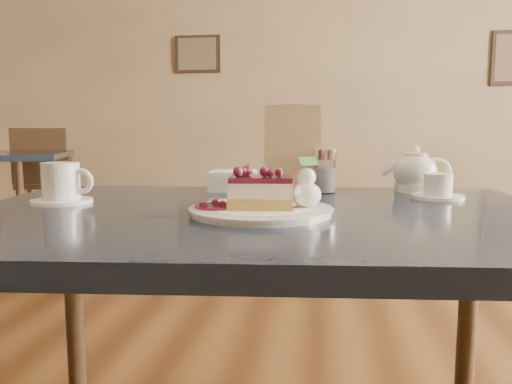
# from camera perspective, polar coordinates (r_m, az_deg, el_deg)

# --- Properties ---
(main_table) EXTENTS (1.22, 0.86, 0.73)m
(main_table) POSITION_cam_1_polar(r_m,az_deg,el_deg) (0.97, 0.69, -6.51)
(main_table) COLOR black
(main_table) RESTS_ON ground
(dessert_plate) EXTENTS (0.25, 0.25, 0.01)m
(dessert_plate) POSITION_cam_1_polar(r_m,az_deg,el_deg) (0.91, 0.57, -2.21)
(dessert_plate) COLOR white
(dessert_plate) RESTS_ON main_table
(cheesecake_slice) EXTENTS (0.12, 0.09, 0.06)m
(cheesecake_slice) POSITION_cam_1_polar(r_m,az_deg,el_deg) (0.90, 0.58, -0.04)
(cheesecake_slice) COLOR tan
(cheesecake_slice) RESTS_ON dessert_plate
(whipped_cream) EXTENTS (0.05, 0.05, 0.05)m
(whipped_cream) POSITION_cam_1_polar(r_m,az_deg,el_deg) (0.91, 5.77, -0.30)
(whipped_cream) COLOR white
(whipped_cream) RESTS_ON dessert_plate
(berry_sauce) EXTENTS (0.08, 0.08, 0.01)m
(berry_sauce) POSITION_cam_1_polar(r_m,az_deg,el_deg) (0.91, -4.63, -1.65)
(berry_sauce) COLOR #43122A
(berry_sauce) RESTS_ON dessert_plate
(coffee_set) EXTENTS (0.13, 0.13, 0.09)m
(coffee_set) POSITION_cam_1_polar(r_m,az_deg,el_deg) (1.12, -21.27, 0.74)
(coffee_set) COLOR white
(coffee_set) RESTS_ON main_table
(tea_set) EXTENTS (0.19, 0.24, 0.10)m
(tea_set) POSITION_cam_1_polar(r_m,az_deg,el_deg) (1.28, 18.12, 1.77)
(tea_set) COLOR white
(tea_set) RESTS_ON main_table
(menu_card) EXTENTS (0.14, 0.04, 0.21)m
(menu_card) POSITION_cam_1_polar(r_m,az_deg,el_deg) (1.23, 4.16, 4.93)
(menu_card) COLOR beige
(menu_card) RESTS_ON main_table
(sugar_shaker) EXTENTS (0.06, 0.06, 0.11)m
(sugar_shaker) POSITION_cam_1_polar(r_m,az_deg,el_deg) (1.22, 7.80, 2.44)
(sugar_shaker) COLOR white
(sugar_shaker) RESTS_ON main_table
(napkin_stack) EXTENTS (0.12, 0.12, 0.05)m
(napkin_stack) POSITION_cam_1_polar(r_m,az_deg,el_deg) (1.27, -2.62, 1.31)
(napkin_stack) COLOR white
(napkin_stack) RESTS_ON main_table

